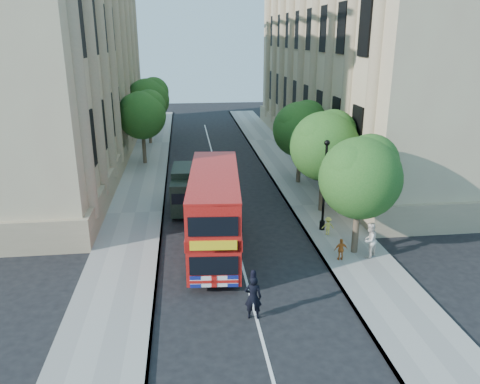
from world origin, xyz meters
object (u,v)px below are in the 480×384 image
object	(u,v)px
box_van	(188,190)
police_constable	(253,297)
lamp_post	(324,189)
woman_pedestrian	(369,240)
double_decker_bus	(215,210)

from	to	relation	value
box_van	police_constable	size ratio (longest dim) A/B	2.56
lamp_post	police_constable	distance (m)	9.64
lamp_post	police_constable	xyz separation A→B (m)	(-5.13, -8.00, -1.59)
lamp_post	woman_pedestrian	bearing A→B (deg)	-70.50
police_constable	woman_pedestrian	world-z (taller)	woman_pedestrian
lamp_post	box_van	bearing A→B (deg)	149.44
lamp_post	box_van	size ratio (longest dim) A/B	1.10
lamp_post	police_constable	bearing A→B (deg)	-122.67
lamp_post	woman_pedestrian	world-z (taller)	lamp_post
lamp_post	woman_pedestrian	distance (m)	4.14
box_van	police_constable	xyz separation A→B (m)	(2.34, -12.41, -0.37)
woman_pedestrian	double_decker_bus	bearing A→B (deg)	-54.87
lamp_post	double_decker_bus	xyz separation A→B (m)	(-6.18, -1.80, -0.25)
double_decker_bus	police_constable	size ratio (longest dim) A/B	4.92
double_decker_bus	police_constable	world-z (taller)	double_decker_bus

